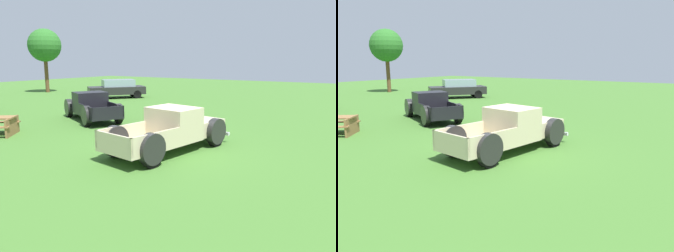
{
  "view_description": "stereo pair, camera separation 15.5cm",
  "coord_description": "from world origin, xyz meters",
  "views": [
    {
      "loc": [
        -9.67,
        -6.23,
        3.12
      ],
      "look_at": [
        -0.4,
        -0.16,
        0.9
      ],
      "focal_mm": 35.36,
      "sensor_mm": 36.0,
      "label": 1
    },
    {
      "loc": [
        -9.58,
        -6.36,
        3.12
      ],
      "look_at": [
        -0.4,
        -0.16,
        0.9
      ],
      "focal_mm": 35.36,
      "sensor_mm": 36.0,
      "label": 2
    }
  ],
  "objects": [
    {
      "name": "ground_plane",
      "position": [
        0.0,
        0.0,
        0.0
      ],
      "size": [
        80.0,
        80.0,
        0.0
      ],
      "primitive_type": "plane",
      "color": "#3D6B28"
    },
    {
      "name": "oak_tree_center",
      "position": [
        11.07,
        21.5,
        4.46
      ],
      "size": [
        3.12,
        3.12,
        6.06
      ],
      "color": "brown",
      "rests_on": "ground_plane"
    },
    {
      "name": "pickup_truck_foreground",
      "position": [
        -0.05,
        -0.21,
        0.72
      ],
      "size": [
        5.17,
        2.57,
        1.51
      ],
      "color": "#C6B793",
      "rests_on": "ground_plane"
    },
    {
      "name": "sedan_distant_b",
      "position": [
        11.03,
        12.39,
        0.8
      ],
      "size": [
        4.78,
        4.22,
        1.52
      ],
      "color": "black",
      "rests_on": "ground_plane"
    },
    {
      "name": "pickup_truck_behind_left",
      "position": [
        2.65,
        6.8,
        0.7
      ],
      "size": [
        3.6,
        5.04,
        1.46
      ],
      "color": "black",
      "rests_on": "ground_plane"
    }
  ]
}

